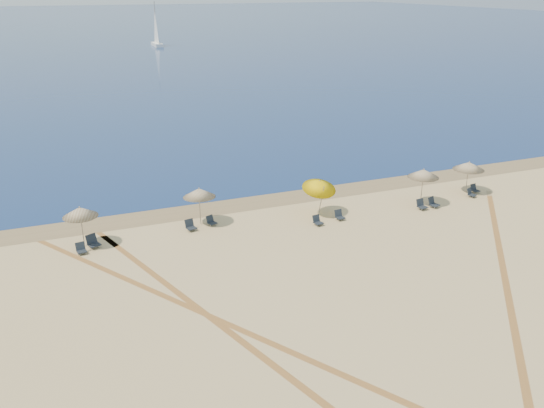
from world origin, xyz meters
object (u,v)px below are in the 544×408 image
(chair_6, at_px, (339,215))
(chair_7, at_px, (421,205))
(chair_1, at_px, (81,249))
(sailboat_0, at_px, (156,33))
(umbrella_5, at_px, (469,166))
(chair_5, at_px, (317,221))
(umbrella_1, at_px, (80,212))
(chair_9, at_px, (471,193))
(chair_10, at_px, (475,189))
(umbrella_3, at_px, (320,185))
(umbrella_2, at_px, (199,193))
(chair_3, at_px, (190,226))
(chair_4, at_px, (211,221))
(chair_8, at_px, (433,203))
(umbrella_4, at_px, (423,173))
(chair_2, at_px, (93,242))

(chair_6, height_order, chair_7, chair_7)
(chair_1, height_order, sailboat_0, sailboat_0)
(umbrella_5, height_order, chair_5, umbrella_5)
(umbrella_1, height_order, chair_9, umbrella_1)
(umbrella_5, relative_size, chair_9, 3.15)
(chair_1, xyz_separation_m, chair_9, (26.43, -0.71, -0.00))
(umbrella_5, relative_size, chair_10, 3.60)
(umbrella_3, distance_m, chair_7, 7.27)
(umbrella_2, relative_size, chair_5, 3.59)
(chair_1, height_order, chair_3, chair_3)
(chair_4, bearing_deg, umbrella_3, -29.16)
(chair_1, relative_size, chair_6, 1.06)
(chair_10, distance_m, sailboat_0, 111.30)
(chair_6, distance_m, chair_8, 6.93)
(chair_4, bearing_deg, chair_6, -36.26)
(chair_3, bearing_deg, chair_4, -1.37)
(umbrella_3, height_order, chair_6, umbrella_3)
(chair_3, distance_m, sailboat_0, 111.93)
(chair_6, bearing_deg, chair_9, -2.94)
(umbrella_3, bearing_deg, chair_9, -4.45)
(chair_1, bearing_deg, umbrella_1, 66.88)
(chair_3, xyz_separation_m, chair_7, (15.27, -2.29, 0.01))
(umbrella_3, distance_m, chair_6, 2.33)
(umbrella_4, xyz_separation_m, sailboat_0, (3.20, 111.82, 0.87))
(umbrella_1, distance_m, chair_4, 7.89)
(umbrella_3, relative_size, chair_4, 3.72)
(umbrella_3, height_order, chair_3, umbrella_3)
(chair_5, bearing_deg, chair_1, 164.06)
(umbrella_4, distance_m, chair_3, 15.94)
(chair_9, bearing_deg, chair_8, 166.24)
(chair_7, height_order, chair_10, chair_7)
(umbrella_2, height_order, chair_3, umbrella_2)
(chair_4, xyz_separation_m, chair_5, (6.21, -2.43, 0.01))
(chair_5, bearing_deg, chair_7, -12.11)
(umbrella_5, distance_m, chair_8, 4.62)
(chair_5, relative_size, chair_9, 0.91)
(chair_1, xyz_separation_m, chair_2, (0.70, 0.59, 0.05))
(umbrella_5, relative_size, chair_3, 3.12)
(umbrella_4, relative_size, chair_5, 3.78)
(umbrella_5, bearing_deg, chair_8, -158.91)
(umbrella_1, relative_size, umbrella_5, 1.05)
(umbrella_1, relative_size, chair_10, 3.78)
(chair_2, xyz_separation_m, chair_7, (21.06, -1.97, -0.03))
(umbrella_2, xyz_separation_m, chair_8, (15.40, -2.94, -1.80))
(chair_2, bearing_deg, chair_1, -162.45)
(chair_3, relative_size, chair_9, 1.01)
(umbrella_3, relative_size, sailboat_0, 0.26)
(chair_3, bearing_deg, chair_7, -21.83)
(chair_9, bearing_deg, chair_1, 154.59)
(umbrella_1, bearing_deg, chair_4, 2.05)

